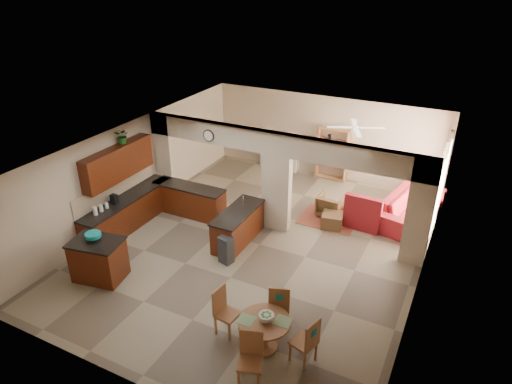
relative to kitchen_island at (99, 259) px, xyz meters
The scene contains 39 objects.
floor 4.05m from the kitchen_island, 47.00° to the left, with size 10.00×10.00×0.00m, color #807258.
ceiling 4.63m from the kitchen_island, 47.00° to the left, with size 10.00×10.00×0.00m, color white.
wall_back 8.45m from the kitchen_island, 70.95° to the left, with size 8.00×8.00×0.00m, color #C1A98D.
wall_front 3.54m from the kitchen_island, 36.92° to the right, with size 8.00×8.00×0.00m, color #C1A98D.
wall_left 3.32m from the kitchen_island, 113.17° to the left, with size 10.00×10.00×0.00m, color #C1A98D.
wall_right 7.41m from the kitchen_island, 23.56° to the left, with size 10.00×10.00×0.00m, color #C1A98D.
partition_left_pier 4.15m from the kitchen_island, 103.67° to the left, with size 0.60×0.25×2.80m, color #C1A98D.
partition_center_pier 4.84m from the kitchen_island, 55.17° to the left, with size 0.80×0.25×2.20m, color #C1A98D.
partition_right_pier 7.60m from the kitchen_island, 31.45° to the left, with size 0.60×0.25×2.80m, color #C1A98D.
partition_header 5.20m from the kitchen_island, 55.17° to the left, with size 8.00×0.25×0.60m, color #C1A98D.
kitchen_counter 2.74m from the kitchen_island, 100.91° to the left, with size 2.52×3.29×1.48m.
upper_cabinets 2.78m from the kitchen_island, 116.74° to the left, with size 0.35×2.40×0.90m, color #3E0E07.
peninsula 3.55m from the kitchen_island, 52.86° to the left, with size 0.70×1.85×0.91m.
wall_clock 4.32m from the kitchen_island, 78.93° to the left, with size 0.34×0.34×0.03m, color #492718.
rug 6.42m from the kitchen_island, 51.97° to the left, with size 1.60×1.30×0.01m, color #974837.
fireplace 7.86m from the kitchen_island, 81.64° to the left, with size 1.60×0.35×1.20m.
shelving_unit 8.36m from the kitchen_island, 68.28° to the left, with size 1.00×0.32×1.80m, color #965833.
window_a 8.54m from the kitchen_island, 37.98° to the left, with size 0.02×0.90×1.90m, color white.
window_b 9.68m from the kitchen_island, 45.96° to the left, with size 0.02×0.90×1.90m, color white.
glazed_door 9.08m from the kitchen_island, 42.22° to the left, with size 0.02×0.70×2.10m, color white.
drape_a_left 8.16m from the kitchen_island, 34.82° to the left, with size 0.10×0.28×2.30m, color #461E1C.
drape_a_right 8.89m from the kitchen_island, 41.20° to the left, with size 0.10×0.28×2.30m, color #461E1C.
drape_b_left 9.23m from the kitchen_island, 43.54° to the left, with size 0.10×0.28×2.30m, color #461E1C.
drape_b_right 10.09m from the kitchen_island, 48.50° to the left, with size 0.10×0.28×2.30m, color #461E1C.
ceiling_fan 7.58m from the kitchen_island, 54.47° to the left, with size 1.00×1.00×0.10m, color white.
kitchen_island is the anchor object (origin of this frame).
teal_bowl 0.59m from the kitchen_island, 154.84° to the left, with size 0.36×0.36×0.17m, color #138683.
trash_can 2.99m from the kitchen_island, 38.39° to the left, with size 0.31×0.27×0.67m, color #29292C.
dining_table 4.42m from the kitchen_island, ahead, with size 1.00×1.00×0.68m.
fruit_bowl 4.45m from the kitchen_island, ahead, with size 0.29×0.29×0.16m, color #68C029.
sofa 8.61m from the kitchen_island, 45.46° to the left, with size 1.11×2.83×0.83m, color maroon.
chaise 7.17m from the kitchen_island, 46.50° to the left, with size 1.03×0.84×0.41m, color maroon.
armchair 6.57m from the kitchen_island, 53.77° to the left, with size 0.70×0.72×0.65m, color maroon.
ottoman 6.26m from the kitchen_island, 48.36° to the left, with size 0.56×0.56×0.41m, color maroon.
plant 3.38m from the kitchen_island, 113.83° to the left, with size 0.38×0.33×0.43m, color #1A5015.
chair_north 4.43m from the kitchen_island, ahead, with size 0.53×0.53×1.02m.
chair_east 5.28m from the kitchen_island, ahead, with size 0.52×0.52×1.02m.
chair_south 4.63m from the kitchen_island, 12.95° to the right, with size 0.53×0.53×1.02m.
chair_west 3.49m from the kitchen_island, ahead, with size 0.47×0.47×1.02m.
Camera 1 is at (4.46, -9.13, 6.66)m, focal length 32.00 mm.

